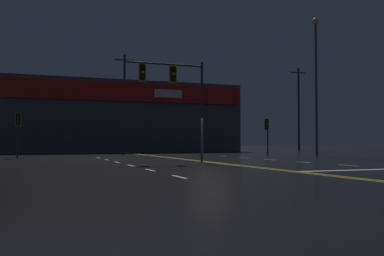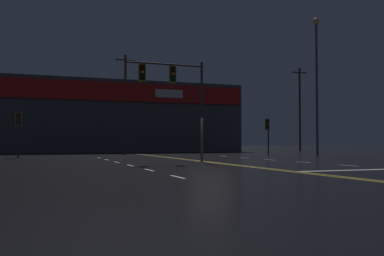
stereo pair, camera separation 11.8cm
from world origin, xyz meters
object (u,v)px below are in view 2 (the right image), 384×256
Objects in this scene: traffic_signal_median at (172,84)px; streetlight_median_approach at (317,69)px; traffic_signal_corner_northeast at (268,128)px; traffic_signal_corner_northwest at (18,124)px.

streetlight_median_approach is at bearing 22.86° from traffic_signal_median.
traffic_signal_corner_northwest reaches higher than traffic_signal_corner_northeast.
traffic_signal_median reaches higher than traffic_signal_corner_northeast.
streetlight_median_approach is at bearing -62.20° from traffic_signal_corner_northeast.
traffic_signal_median is at bearing -50.13° from traffic_signal_corner_northwest.
traffic_signal_median is at bearing -157.14° from streetlight_median_approach.
traffic_signal_corner_northeast is at bearing 40.06° from traffic_signal_median.
traffic_signal_corner_northwest is (-20.14, -0.08, 0.05)m from traffic_signal_corner_northeast.
traffic_signal_median reaches higher than traffic_signal_corner_northwest.
traffic_signal_median is 1.76× the size of traffic_signal_corner_northwest.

